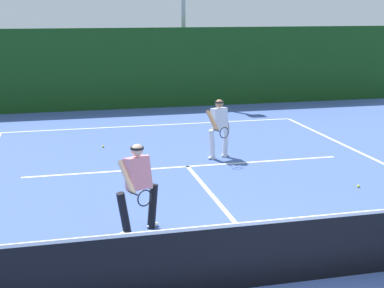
{
  "coord_description": "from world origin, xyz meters",
  "views": [
    {
      "loc": [
        -3.1,
        -6.91,
        3.93
      ],
      "look_at": [
        -0.29,
        4.71,
        1.0
      ],
      "focal_mm": 52.13,
      "sensor_mm": 36.0,
      "label": 1
    }
  ],
  "objects_px": {
    "player_near": "(138,184)",
    "player_far": "(219,126)",
    "tennis_ball": "(359,186)",
    "tennis_ball_extra": "(103,146)"
  },
  "relations": [
    {
      "from": "player_far",
      "to": "tennis_ball",
      "type": "xyz_separation_m",
      "value": [
        2.35,
        -3.17,
        -0.84
      ]
    },
    {
      "from": "tennis_ball",
      "to": "tennis_ball_extra",
      "type": "bearing_deg",
      "value": 136.06
    },
    {
      "from": "player_near",
      "to": "tennis_ball",
      "type": "height_order",
      "value": "player_near"
    },
    {
      "from": "player_far",
      "to": "tennis_ball",
      "type": "height_order",
      "value": "player_far"
    },
    {
      "from": "tennis_ball",
      "to": "player_far",
      "type": "bearing_deg",
      "value": 126.45
    },
    {
      "from": "player_near",
      "to": "player_far",
      "type": "distance_m",
      "value": 5.35
    },
    {
      "from": "tennis_ball",
      "to": "tennis_ball_extra",
      "type": "height_order",
      "value": "same"
    },
    {
      "from": "player_near",
      "to": "player_far",
      "type": "bearing_deg",
      "value": -148.86
    },
    {
      "from": "player_far",
      "to": "tennis_ball",
      "type": "bearing_deg",
      "value": 105.65
    },
    {
      "from": "tennis_ball",
      "to": "player_near",
      "type": "bearing_deg",
      "value": -165.15
    }
  ]
}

